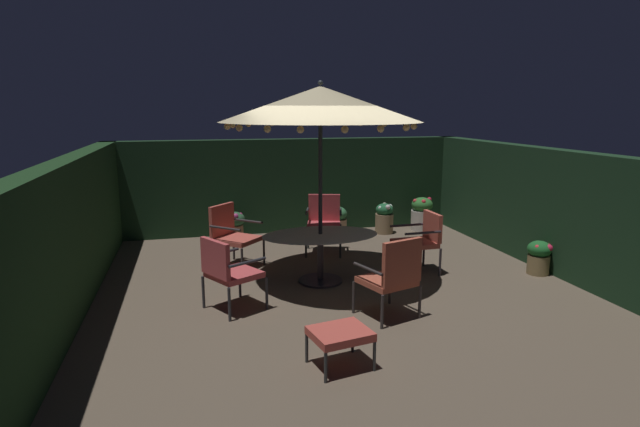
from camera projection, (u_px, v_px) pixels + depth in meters
name	position (u px, v px, depth m)	size (l,w,h in m)	color
ground_plane	(339.00, 288.00, 7.24)	(7.12, 7.43, 0.02)	brown
hedge_backdrop_rear	(291.00, 185.00, 10.44)	(7.12, 0.30, 1.86)	#19331D
hedge_backdrop_left	(69.00, 237.00, 6.25)	(0.30, 7.43, 1.86)	#1A381B
hedge_backdrop_right	(555.00, 211.00, 7.85)	(0.30, 7.43, 1.86)	#1A351F
patio_dining_table	(320.00, 244.00, 7.39)	(1.67, 1.10, 0.71)	#302A32
patio_umbrella	(320.00, 104.00, 6.99)	(2.77, 2.77, 2.84)	#2A3035
patio_chair_north	(324.00, 219.00, 8.93)	(0.75, 0.75, 0.99)	#2D3032
patio_chair_northeast	(231.00, 232.00, 8.13)	(0.87, 0.87, 0.98)	#322D2F
patio_chair_east	(227.00, 269.00, 6.32)	(0.80, 0.81, 0.93)	#292A30
patio_chair_southeast	(393.00, 274.00, 6.07)	(0.76, 0.74, 1.00)	#322D2D
patio_chair_south	(421.00, 238.00, 7.82)	(0.66, 0.58, 0.92)	#322C31
ottoman_footrest	(340.00, 335.00, 4.97)	(0.63, 0.56, 0.38)	#282B2C
potted_plant_left_near	(539.00, 256.00, 7.78)	(0.35, 0.35, 0.51)	olive
potted_plant_right_far	(337.00, 219.00, 10.36)	(0.42, 0.41, 0.54)	tan
potted_plant_right_near	(234.00, 224.00, 9.80)	(0.41, 0.41, 0.54)	#A46D4D
potted_plant_back_right	(422.00, 213.00, 10.58)	(0.44, 0.44, 0.68)	beige
potted_plant_back_center	(384.00, 218.00, 10.32)	(0.36, 0.37, 0.60)	#8C7352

